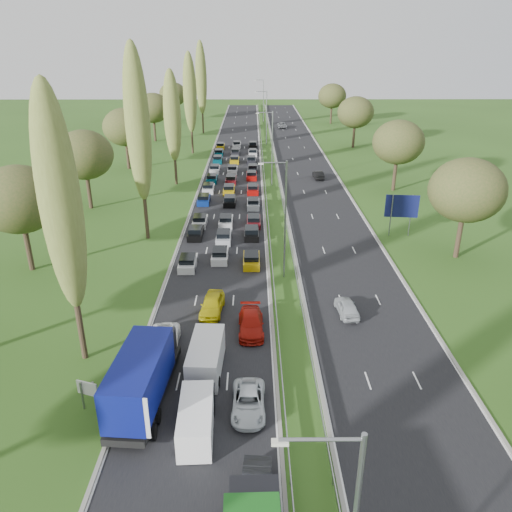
{
  "coord_description": "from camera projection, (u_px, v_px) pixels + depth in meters",
  "views": [
    {
      "loc": [
        1.34,
        -2.94,
        22.26
      ],
      "look_at": [
        1.66,
        44.93,
        1.5
      ],
      "focal_mm": 35.0,
      "sensor_mm": 36.0,
      "label": 1
    }
  ],
  "objects": [
    {
      "name": "info_sign",
      "position": [
        88.0,
        391.0,
        32.27
      ],
      "size": [
        1.45,
        0.58,
        2.1
      ],
      "color": "gray",
      "rests_on": "ground"
    },
    {
      "name": "far_carriageway",
      "position": [
        309.0,
        178.0,
        87.3
      ],
      "size": [
        10.5,
        215.0,
        0.04
      ],
      "primitive_type": "cube",
      "color": "black",
      "rests_on": "ground"
    },
    {
      "name": "traffic_queue_fill",
      "position": [
        231.0,
        184.0,
        82.39
      ],
      "size": [
        9.13,
        69.09,
        0.8
      ],
      "color": "silver",
      "rests_on": "ground"
    },
    {
      "name": "far_car_1",
      "position": [
        318.0,
        175.0,
        86.89
      ],
      "size": [
        1.73,
        4.2,
        1.35
      ],
      "primitive_type": "imported",
      "rotation": [
        0.0,
        0.0,
        3.21
      ],
      "color": "black",
      "rests_on": "far_carriageway"
    },
    {
      "name": "blue_lorry",
      "position": [
        143.0,
        375.0,
        32.62
      ],
      "size": [
        2.73,
        9.83,
        4.15
      ],
      "rotation": [
        0.0,
        0.0,
        -0.08
      ],
      "color": "black",
      "rests_on": "near_carriageway"
    },
    {
      "name": "direction_sign",
      "position": [
        402.0,
        208.0,
        60.41
      ],
      "size": [
        3.99,
        0.53,
        5.2
      ],
      "color": "gray",
      "rests_on": "ground"
    },
    {
      "name": "near_car_10",
      "position": [
        248.0,
        402.0,
        32.36
      ],
      "size": [
        2.19,
        4.69,
        1.3
      ],
      "primitive_type": "imported",
      "rotation": [
        0.0,
        0.0,
        -0.01
      ],
      "color": "silver",
      "rests_on": "near_carriageway"
    },
    {
      "name": "near_car_7",
      "position": [
        203.0,
        361.0,
        36.25
      ],
      "size": [
        2.35,
        5.39,
        1.54
      ],
      "primitive_type": "imported",
      "rotation": [
        0.0,
        0.0,
        0.03
      ],
      "color": "#054C50",
      "rests_on": "near_carriageway"
    },
    {
      "name": "far_car_2",
      "position": [
        282.0,
        125.0,
        137.34
      ],
      "size": [
        2.55,
        5.46,
        1.51
      ],
      "primitive_type": "imported",
      "rotation": [
        0.0,
        0.0,
        3.15
      ],
      "color": "slate",
      "rests_on": "far_carriageway"
    },
    {
      "name": "white_van_front",
      "position": [
        197.0,
        417.0,
        30.51
      ],
      "size": [
        2.02,
        5.14,
        2.07
      ],
      "rotation": [
        0.0,
        0.0,
        0.04
      ],
      "color": "white",
      "rests_on": "near_carriageway"
    },
    {
      "name": "near_car_2",
      "position": [
        164.0,
        341.0,
        38.82
      ],
      "size": [
        2.66,
        5.15,
        1.39
      ],
      "primitive_type": "imported",
      "rotation": [
        0.0,
        0.0,
        0.07
      ],
      "color": "white",
      "rests_on": "near_carriageway"
    },
    {
      "name": "ground",
      "position": [
        271.0,
        182.0,
        84.97
      ],
      "size": [
        260.0,
        260.0,
        0.0
      ],
      "primitive_type": "plane",
      "color": "#2B4D18",
      "rests_on": "ground"
    },
    {
      "name": "near_car_9",
      "position": [
        256.0,
        492.0,
        25.83
      ],
      "size": [
        1.82,
        4.55,
        1.47
      ],
      "primitive_type": "imported",
      "rotation": [
        0.0,
        0.0,
        -0.06
      ],
      "color": "black",
      "rests_on": "near_carriageway"
    },
    {
      "name": "near_carriageway",
      "position": [
        232.0,
        179.0,
        87.22
      ],
      "size": [
        10.5,
        215.0,
        0.04
      ],
      "primitive_type": "cube",
      "color": "black",
      "rests_on": "ground"
    },
    {
      "name": "central_reservation",
      "position": [
        271.0,
        175.0,
        87.04
      ],
      "size": [
        2.36,
        215.0,
        0.32
      ],
      "color": "gray",
      "rests_on": "ground"
    },
    {
      "name": "far_car_0",
      "position": [
        347.0,
        307.0,
        43.82
      ],
      "size": [
        1.9,
        4.11,
        1.36
      ],
      "primitive_type": "imported",
      "rotation": [
        0.0,
        0.0,
        3.21
      ],
      "color": "#AAAFB4",
      "rests_on": "far_carriageway"
    },
    {
      "name": "woodland_left",
      "position": [
        76.0,
        160.0,
        65.81
      ],
      "size": [
        8.0,
        166.0,
        11.1
      ],
      "color": "#2D2116",
      "rests_on": "ground"
    },
    {
      "name": "near_car_8",
      "position": [
        212.0,
        304.0,
        44.08
      ],
      "size": [
        2.25,
        4.77,
        1.58
      ],
      "primitive_type": "imported",
      "rotation": [
        0.0,
        0.0,
        -0.09
      ],
      "color": "#BBAE0C",
      "rests_on": "near_carriageway"
    },
    {
      "name": "white_van_rear",
      "position": [
        206.0,
        355.0,
        36.34
      ],
      "size": [
        2.23,
        5.7,
        2.29
      ],
      "rotation": [
        0.0,
        0.0,
        -0.05
      ],
      "color": "silver",
      "rests_on": "near_carriageway"
    },
    {
      "name": "near_car_11",
      "position": [
        251.0,
        323.0,
        41.22
      ],
      "size": [
        2.17,
        5.1,
        1.47
      ],
      "primitive_type": "imported",
      "rotation": [
        0.0,
        0.0,
        0.02
      ],
      "color": "#9C1209",
      "rests_on": "near_carriageway"
    },
    {
      "name": "woodland_right",
      "position": [
        414.0,
        153.0,
        69.8
      ],
      "size": [
        8.0,
        153.0,
        11.1
      ],
      "color": "#2D2116",
      "rests_on": "ground"
    },
    {
      "name": "poplar_row",
      "position": [
        160.0,
        118.0,
        69.09
      ],
      "size": [
        2.8,
        127.8,
        22.44
      ],
      "color": "#2D2116",
      "rests_on": "ground"
    },
    {
      "name": "lamp_columns",
      "position": [
        272.0,
        149.0,
        80.75
      ],
      "size": [
        0.18,
        140.18,
        12.0
      ],
      "color": "gray",
      "rests_on": "ground"
    }
  ]
}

